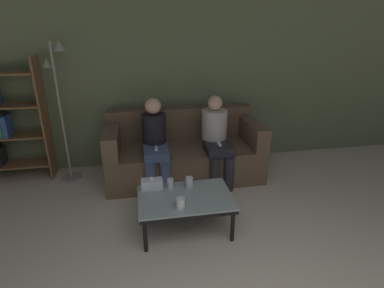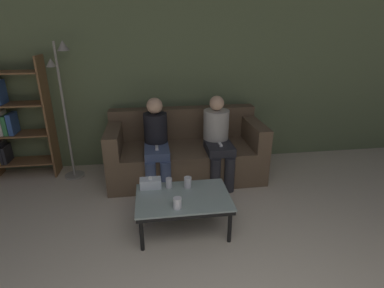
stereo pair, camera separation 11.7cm
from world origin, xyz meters
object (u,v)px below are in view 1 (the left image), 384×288
coffee_table (185,200)px  seated_person_left_end (155,141)px  couch (184,152)px  seated_person_mid_left (216,137)px  tissue_box (152,184)px  bookshelf (4,121)px  standing_lamp (60,99)px  cup_near_left (189,182)px  cup_far_center (181,203)px  cup_near_right (170,183)px

coffee_table → seated_person_left_end: 1.06m
couch → seated_person_mid_left: size_ratio=1.81×
tissue_box → bookshelf: 2.26m
couch → seated_person_left_end: seated_person_left_end is taller
seated_person_left_end → standing_lamp: bearing=161.2°
cup_near_left → seated_person_mid_left: seated_person_mid_left is taller
coffee_table → seated_person_left_end: bearing=102.7°
coffee_table → cup_far_center: size_ratio=8.68×
seated_person_mid_left → cup_far_center: bearing=-118.1°
coffee_table → cup_near_right: 0.25m
bookshelf → seated_person_mid_left: bookshelf is taller
couch → standing_lamp: standing_lamp is taller
cup_near_right → cup_far_center: size_ratio=1.01×
cup_near_right → tissue_box: size_ratio=0.49×
standing_lamp → seated_person_left_end: size_ratio=1.59×
seated_person_mid_left → coffee_table: bearing=-119.4°
tissue_box → bookshelf: bookshelf is taller
cup_far_center → seated_person_mid_left: 1.38m
cup_near_right → tissue_box: (-0.19, 0.03, -0.00)m
cup_near_right → bookshelf: (-1.99, 1.33, 0.38)m
cup_far_center → couch: bearing=80.1°
cup_near_left → bookshelf: bearing=148.3°
couch → tissue_box: (-0.49, -1.00, 0.10)m
bookshelf → seated_person_left_end: (1.89, -0.53, -0.21)m
cup_near_right → bookshelf: size_ratio=0.07×
cup_near_left → seated_person_mid_left: size_ratio=0.10×
couch → standing_lamp: size_ratio=1.14×
cup_far_center → cup_near_left: bearing=68.8°
cup_far_center → bookshelf: size_ratio=0.07×
bookshelf → seated_person_left_end: 1.98m
coffee_table → standing_lamp: size_ratio=0.52×
coffee_table → seated_person_mid_left: seated_person_mid_left is taller
tissue_box → coffee_table: bearing=-35.0°
cup_near_left → couch: bearing=84.4°
cup_near_right → seated_person_left_end: seated_person_left_end is taller
cup_near_right → couch: bearing=73.9°
standing_lamp → tissue_box: bearing=-48.1°
cup_near_right → cup_near_left: bearing=-6.0°
coffee_table → seated_person_mid_left: size_ratio=0.82×
cup_far_center → bookshelf: bearing=139.9°
couch → cup_near_left: (-0.10, -1.05, 0.11)m
cup_near_left → cup_far_center: 0.40m
cup_near_left → bookshelf: (-2.19, 1.35, 0.38)m
standing_lamp → couch: bearing=-5.9°
couch → standing_lamp: 1.72m
standing_lamp → cup_near_left: bearing=-40.2°
couch → seated_person_mid_left: seated_person_mid_left is taller
bookshelf → cup_far_center: bearing=-40.1°
coffee_table → cup_near_right: cup_near_right is taller
cup_near_right → tissue_box: bearing=172.4°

